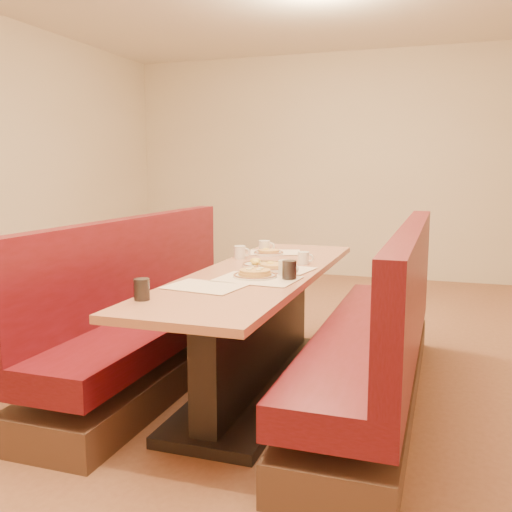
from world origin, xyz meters
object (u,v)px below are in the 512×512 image
(eggs_plate, at_px, (262,264))
(soda_tumbler_mid, at_px, (289,270))
(booth_right, at_px, (379,344))
(coffee_mug_d, at_px, (265,246))
(soda_tumbler_near, at_px, (142,289))
(pancake_plate, at_px, (255,274))
(booth_left, at_px, (154,322))
(coffee_mug_a, at_px, (286,268))
(coffee_mug_b, at_px, (240,252))
(coffee_mug_c, at_px, (304,258))
(diner_table, at_px, (259,330))

(eggs_plate, bearing_deg, soda_tumbler_mid, -52.89)
(booth_right, distance_m, coffee_mug_d, 1.26)
(booth_right, xyz_separation_m, soda_tumbler_near, (-1.01, -0.93, 0.44))
(pancake_plate, relative_size, eggs_plate, 0.97)
(booth_left, xyz_separation_m, coffee_mug_a, (0.94, -0.12, 0.44))
(booth_left, bearing_deg, soda_tumbler_near, -64.01)
(eggs_plate, bearing_deg, coffee_mug_b, 132.42)
(coffee_mug_b, height_order, soda_tumbler_near, soda_tumbler_near)
(soda_tumbler_near, bearing_deg, booth_right, 42.50)
(booth_right, height_order, coffee_mug_c, booth_right)
(eggs_plate, relative_size, coffee_mug_a, 2.14)
(coffee_mug_d, bearing_deg, coffee_mug_c, -63.92)
(coffee_mug_d, height_order, soda_tumbler_near, soda_tumbler_near)
(coffee_mug_b, bearing_deg, diner_table, -58.39)
(booth_right, bearing_deg, soda_tumbler_near, -137.50)
(coffee_mug_a, bearing_deg, coffee_mug_b, 134.18)
(diner_table, xyz_separation_m, soda_tumbler_mid, (0.25, -0.23, 0.43))
(coffee_mug_b, bearing_deg, pancake_plate, -65.23)
(diner_table, relative_size, coffee_mug_a, 20.47)
(booth_right, bearing_deg, coffee_mug_c, 148.23)
(booth_right, bearing_deg, eggs_plate, 169.17)
(coffee_mug_b, relative_size, coffee_mug_d, 0.99)
(coffee_mug_c, bearing_deg, booth_left, -164.53)
(eggs_plate, height_order, soda_tumbler_near, soda_tumbler_near)
(coffee_mug_d, relative_size, soda_tumbler_near, 1.12)
(pancake_plate, relative_size, coffee_mug_c, 2.40)
(diner_table, xyz_separation_m, coffee_mug_a, (0.21, -0.12, 0.42))
(coffee_mug_d, bearing_deg, diner_table, -93.23)
(eggs_plate, height_order, coffee_mug_a, coffee_mug_a)
(soda_tumbler_near, height_order, soda_tumbler_mid, soda_tumbler_mid)
(pancake_plate, height_order, eggs_plate, pancake_plate)
(booth_left, bearing_deg, coffee_mug_b, 42.33)
(coffee_mug_c, height_order, coffee_mug_d, coffee_mug_d)
(coffee_mug_a, height_order, coffee_mug_b, coffee_mug_a)
(eggs_plate, bearing_deg, diner_table, -78.14)
(diner_table, bearing_deg, coffee_mug_b, 123.67)
(eggs_plate, bearing_deg, coffee_mug_c, 38.95)
(coffee_mug_b, relative_size, soda_tumbler_mid, 1.05)
(booth_left, relative_size, coffee_mug_a, 20.47)
(diner_table, xyz_separation_m, pancake_plate, (0.05, -0.23, 0.40))
(diner_table, relative_size, coffee_mug_b, 21.59)
(coffee_mug_b, xyz_separation_m, soda_tumbler_near, (-0.00, -1.34, 0.01))
(pancake_plate, xyz_separation_m, soda_tumbler_near, (-0.33, -0.70, 0.03))
(booth_right, distance_m, coffee_mug_a, 0.70)
(coffee_mug_c, xyz_separation_m, coffee_mug_d, (-0.40, 0.40, 0.01))
(coffee_mug_c, bearing_deg, booth_right, -35.88)
(coffee_mug_b, bearing_deg, eggs_plate, -49.64)
(booth_right, relative_size, pancake_plate, 9.88)
(coffee_mug_b, xyz_separation_m, coffee_mug_d, (0.08, 0.32, 0.00))
(booth_left, height_order, coffee_mug_c, booth_left)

